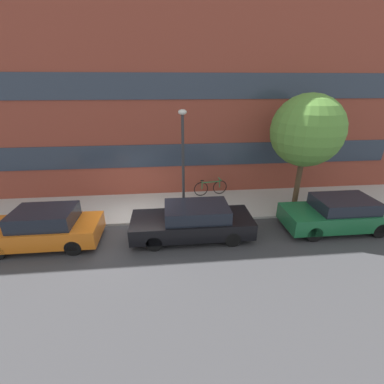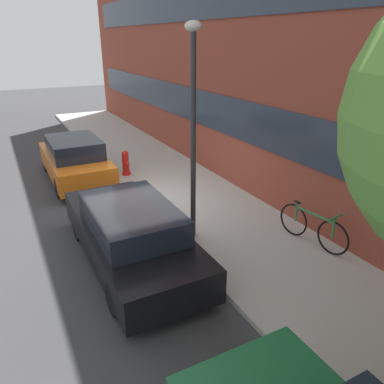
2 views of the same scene
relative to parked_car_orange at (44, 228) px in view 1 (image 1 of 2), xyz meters
name	(u,v)px [view 1 (image 1 of 2)]	position (x,y,z in m)	size (l,w,h in m)	color
ground_plane	(133,225)	(2.93, 1.05, -0.67)	(56.00, 56.00, 0.00)	#38383A
sidewalk_strip	(137,208)	(2.93, 2.54, -0.62)	(28.00, 2.98, 0.10)	#B2AFA8
rowhouse_facade	(132,97)	(2.93, 4.48, 4.08)	(28.00, 1.02, 9.48)	brown
parked_car_orange	(44,228)	(0.00, 0.00, 0.00)	(3.90, 1.62, 1.36)	#D16619
parked_car_black	(193,221)	(5.28, 0.00, -0.03)	(4.44, 1.67, 1.29)	black
parked_car_green	(338,214)	(10.96, 0.00, 0.00)	(4.15, 1.65, 1.33)	#195B33
fire_hydrant	(73,212)	(0.49, 1.46, -0.17)	(0.55, 0.31, 0.79)	red
bicycle	(211,187)	(6.53, 3.56, -0.15)	(1.71, 0.44, 0.83)	black
street_tree	(307,131)	(10.15, 1.89, 2.87)	(2.94, 2.94, 4.92)	brown
lamp_post	(183,154)	(5.03, 1.51, 2.15)	(0.32, 0.32, 4.37)	#2D2D30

